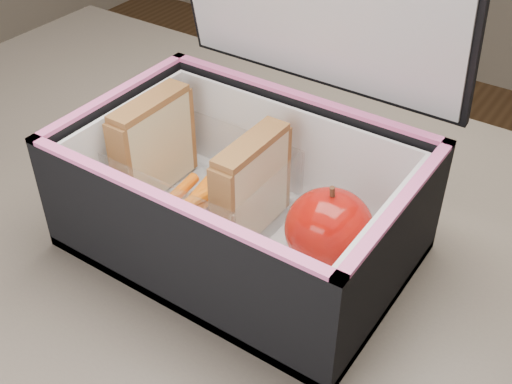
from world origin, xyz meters
TOP-DOWN VIEW (x-y plane):
  - kitchen_table at (0.00, 0.00)m, footprint 1.20×0.80m
  - lunch_bag at (-0.01, 0.04)m, footprint 0.32×0.25m
  - plastic_tub at (-0.07, 0.05)m, footprint 0.17×0.12m
  - sandwich_left at (-0.13, 0.05)m, footprint 0.03×0.09m
  - sandwich_right at (-0.01, 0.05)m, footprint 0.03×0.09m
  - carrot_sticks at (-0.07, 0.04)m, footprint 0.06×0.17m
  - paper_napkin at (0.08, 0.04)m, footprint 0.09×0.10m
  - red_apple at (0.08, 0.04)m, footprint 0.08×0.08m

SIDE VIEW (x-z plane):
  - kitchen_table at x=0.00m, z-range 0.28..1.03m
  - paper_napkin at x=0.08m, z-range 0.76..0.77m
  - carrot_sticks at x=-0.07m, z-range 0.77..0.80m
  - plastic_tub at x=-0.07m, z-range 0.76..0.83m
  - red_apple at x=0.08m, z-range 0.77..0.85m
  - sandwich_right at x=-0.01m, z-range 0.77..0.87m
  - lunch_bag at x=-0.01m, z-range 0.66..0.98m
  - sandwich_left at x=-0.13m, z-range 0.77..0.87m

